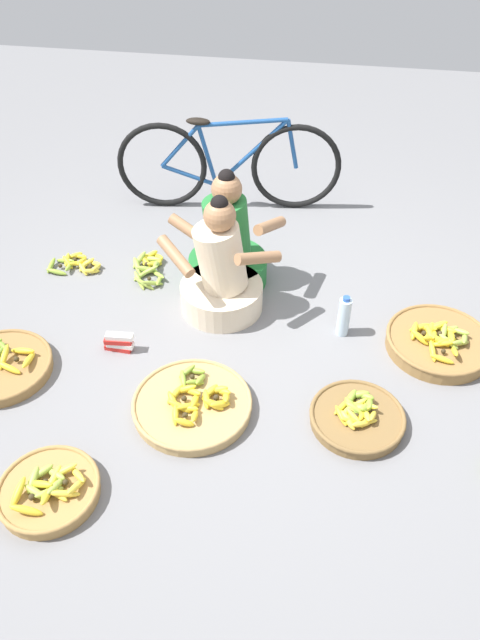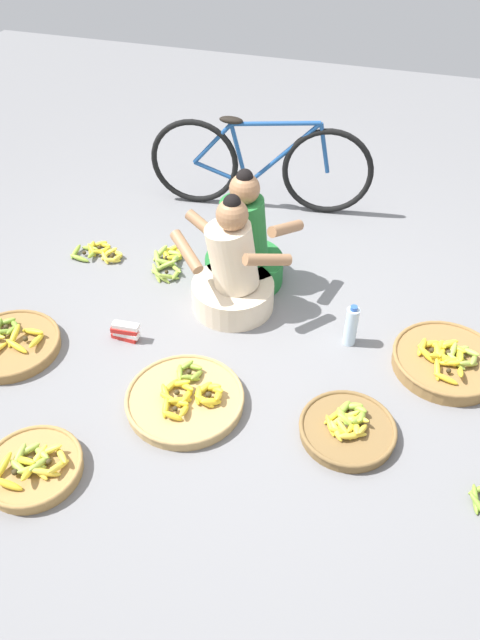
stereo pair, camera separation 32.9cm
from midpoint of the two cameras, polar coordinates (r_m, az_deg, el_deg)
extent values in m
plane|color=slate|center=(3.67, -2.05, -2.19)|extent=(10.00, 10.00, 0.00)
cylinder|color=beige|center=(3.87, -4.16, 2.14)|extent=(0.52, 0.52, 0.18)
cylinder|color=beige|center=(3.69, -4.38, 5.72)|extent=(0.39, 0.35, 0.45)
sphere|color=#9E704C|center=(3.53, -4.62, 9.59)|extent=(0.19, 0.19, 0.19)
sphere|color=black|center=(3.49, -4.69, 10.65)|extent=(0.10, 0.10, 0.10)
cylinder|color=#9E704C|center=(3.59, -8.66, 5.82)|extent=(0.28, 0.26, 0.16)
cylinder|color=#9E704C|center=(3.53, -0.96, 5.72)|extent=(0.27, 0.26, 0.16)
cylinder|color=#237233|center=(4.09, -3.44, 4.67)|extent=(0.52, 0.52, 0.18)
cylinder|color=#237233|center=(3.92, -3.62, 8.22)|extent=(0.37, 0.34, 0.45)
sphere|color=#9E704C|center=(3.76, -3.81, 12.03)|extent=(0.19, 0.19, 0.19)
sphere|color=black|center=(3.73, -3.86, 13.05)|extent=(0.10, 0.10, 0.10)
cylinder|color=#9E704C|center=(3.78, -7.15, 8.15)|extent=(0.31, 0.19, 0.16)
cylinder|color=#9E704C|center=(3.80, 0.33, 8.71)|extent=(0.19, 0.31, 0.16)
torus|color=black|center=(4.84, -9.28, 13.96)|extent=(0.68, 0.14, 0.68)
torus|color=black|center=(4.76, 3.25, 13.96)|extent=(0.68, 0.14, 0.68)
cylinder|color=#1E4C8C|center=(4.72, -1.04, 15.23)|extent=(0.55, 0.11, 0.55)
cylinder|color=#1E4C8C|center=(4.75, -5.10, 14.95)|extent=(0.15, 0.05, 0.49)
cylinder|color=#1E4C8C|center=(4.62, -1.86, 17.91)|extent=(0.65, 0.12, 0.08)
cylinder|color=#1E4C8C|center=(4.84, -6.73, 13.20)|extent=(0.42, 0.09, 0.18)
cylinder|color=#1E4C8C|center=(4.75, -7.71, 15.74)|extent=(0.32, 0.08, 0.35)
cylinder|color=#1E4C8C|center=(4.68, 2.83, 16.02)|extent=(0.11, 0.05, 0.38)
ellipsoid|color=black|center=(4.65, -6.07, 17.91)|extent=(0.18, 0.08, 0.05)
cylinder|color=brown|center=(3.26, 8.02, -9.28)|extent=(0.49, 0.49, 0.06)
torus|color=brown|center=(3.24, 8.07, -8.96)|extent=(0.50, 0.50, 0.02)
ellipsoid|color=yellow|center=(3.21, 9.44, -8.95)|extent=(0.06, 0.13, 0.08)
ellipsoid|color=yellow|center=(3.25, 9.01, -8.06)|extent=(0.12, 0.09, 0.08)
ellipsoid|color=yellow|center=(3.24, 8.01, -7.99)|extent=(0.12, 0.09, 0.07)
ellipsoid|color=yellow|center=(3.22, 7.46, -8.61)|extent=(0.04, 0.13, 0.05)
ellipsoid|color=yellow|center=(3.19, 7.77, -9.22)|extent=(0.12, 0.10, 0.07)
ellipsoid|color=yellow|center=(3.19, 8.84, -9.52)|extent=(0.13, 0.08, 0.05)
sphere|color=#382D19|center=(3.22, 8.47, -8.74)|extent=(0.03, 0.03, 0.03)
ellipsoid|color=#8CAD38|center=(3.25, 9.18, -7.83)|extent=(0.04, 0.12, 0.08)
ellipsoid|color=#8CAD38|center=(3.29, 8.75, -7.20)|extent=(0.13, 0.09, 0.07)
ellipsoid|color=#8CAD38|center=(3.29, 8.24, -7.06)|extent=(0.12, 0.05, 0.07)
ellipsoid|color=#8CAD38|center=(3.27, 7.47, -7.39)|extent=(0.09, 0.13, 0.07)
ellipsoid|color=#8CAD38|center=(3.24, 7.48, -8.10)|extent=(0.10, 0.12, 0.06)
ellipsoid|color=#8CAD38|center=(3.23, 7.83, -8.35)|extent=(0.13, 0.09, 0.06)
ellipsoid|color=#8CAD38|center=(3.23, 8.95, -8.21)|extent=(0.11, 0.12, 0.08)
sphere|color=#382D19|center=(3.26, 8.27, -7.75)|extent=(0.04, 0.04, 0.04)
ellipsoid|color=yellow|center=(3.20, 8.44, -8.91)|extent=(0.05, 0.13, 0.08)
ellipsoid|color=yellow|center=(3.24, 8.01, -8.02)|extent=(0.13, 0.09, 0.08)
ellipsoid|color=yellow|center=(3.23, 6.66, -8.17)|extent=(0.10, 0.12, 0.06)
ellipsoid|color=yellow|center=(3.20, 6.50, -9.02)|extent=(0.09, 0.13, 0.05)
ellipsoid|color=yellow|center=(3.17, 7.51, -9.48)|extent=(0.13, 0.05, 0.06)
sphere|color=#382D19|center=(3.21, 7.44, -8.70)|extent=(0.03, 0.03, 0.03)
ellipsoid|color=yellow|center=(3.20, 8.87, -8.96)|extent=(0.05, 0.13, 0.08)
ellipsoid|color=yellow|center=(3.23, 8.14, -8.28)|extent=(0.13, 0.06, 0.08)
ellipsoid|color=yellow|center=(3.22, 7.18, -8.53)|extent=(0.11, 0.12, 0.05)
ellipsoid|color=yellow|center=(3.17, 7.11, -9.42)|extent=(0.11, 0.12, 0.07)
ellipsoid|color=yellow|center=(3.17, 8.36, -9.72)|extent=(0.12, 0.09, 0.06)
sphere|color=#382D19|center=(3.20, 7.90, -9.03)|extent=(0.03, 0.03, 0.03)
cylinder|color=olive|center=(3.79, -23.79, -4.24)|extent=(0.57, 0.57, 0.06)
torus|color=olive|center=(3.77, -23.91, -3.91)|extent=(0.59, 0.59, 0.02)
ellipsoid|color=yellow|center=(3.69, -21.60, -3.62)|extent=(0.05, 0.16, 0.07)
ellipsoid|color=yellow|center=(3.76, -22.03, -2.80)|extent=(0.16, 0.05, 0.06)
ellipsoid|color=yellow|center=(3.75, -23.57, -3.30)|extent=(0.04, 0.16, 0.10)
ellipsoid|color=yellow|center=(3.69, -23.26, -4.23)|extent=(0.17, 0.07, 0.07)
sphere|color=#382D19|center=(3.72, -22.58, -3.52)|extent=(0.03, 0.03, 0.03)
ellipsoid|color=olive|center=(3.81, -23.73, -2.76)|extent=(0.04, 0.12, 0.06)
ellipsoid|color=olive|center=(3.85, -23.68, -2.28)|extent=(0.11, 0.10, 0.06)
cylinder|color=#A87F47|center=(3.15, -20.39, -14.95)|extent=(0.47, 0.47, 0.06)
torus|color=#A87F47|center=(3.12, -20.53, -14.62)|extent=(0.48, 0.48, 0.02)
ellipsoid|color=yellow|center=(3.05, -18.12, -14.69)|extent=(0.06, 0.15, 0.09)
ellipsoid|color=yellow|center=(3.09, -17.99, -13.75)|extent=(0.13, 0.12, 0.07)
ellipsoid|color=yellow|center=(3.12, -19.17, -13.34)|extent=(0.14, 0.10, 0.08)
ellipsoid|color=yellow|center=(3.11, -20.04, -13.92)|extent=(0.05, 0.15, 0.06)
ellipsoid|color=yellow|center=(3.07, -19.91, -15.08)|extent=(0.14, 0.09, 0.06)
ellipsoid|color=yellow|center=(3.04, -19.19, -15.25)|extent=(0.15, 0.07, 0.07)
sphere|color=#382D19|center=(3.08, -19.05, -14.30)|extent=(0.03, 0.03, 0.03)
ellipsoid|color=#9EB747|center=(3.08, -19.86, -14.53)|extent=(0.06, 0.14, 0.08)
ellipsoid|color=#9EB747|center=(3.13, -19.89, -13.52)|extent=(0.14, 0.09, 0.06)
ellipsoid|color=#9EB747|center=(3.15, -21.09, -13.37)|extent=(0.12, 0.12, 0.07)
ellipsoid|color=#9EB747|center=(3.13, -21.74, -13.87)|extent=(0.04, 0.14, 0.08)
ellipsoid|color=#9EB747|center=(3.10, -21.54, -14.93)|extent=(0.14, 0.08, 0.06)
ellipsoid|color=#9EB747|center=(3.07, -20.46, -15.01)|extent=(0.13, 0.12, 0.06)
sphere|color=#382D19|center=(3.11, -20.75, -14.16)|extent=(0.03, 0.03, 0.03)
ellipsoid|color=yellow|center=(3.06, -20.72, -15.24)|extent=(0.07, 0.16, 0.10)
ellipsoid|color=yellow|center=(3.11, -21.21, -14.27)|extent=(0.16, 0.06, 0.09)
ellipsoid|color=yellow|center=(3.11, -23.01, -14.80)|extent=(0.05, 0.16, 0.09)
ellipsoid|color=yellow|center=(3.05, -22.42, -16.28)|extent=(0.16, 0.05, 0.08)
sphere|color=#382D19|center=(3.09, -21.92, -15.27)|extent=(0.03, 0.03, 0.03)
cylinder|color=tan|center=(3.31, -7.35, -8.10)|extent=(0.63, 0.63, 0.06)
torus|color=tan|center=(3.29, -7.39, -7.78)|extent=(0.64, 0.64, 0.02)
ellipsoid|color=yellow|center=(3.25, -4.22, -7.34)|extent=(0.06, 0.13, 0.08)
ellipsoid|color=yellow|center=(3.28, -4.55, -6.79)|extent=(0.13, 0.09, 0.08)
ellipsoid|color=yellow|center=(3.29, -4.94, -6.64)|extent=(0.12, 0.04, 0.08)
ellipsoid|color=yellow|center=(3.29, -5.74, -6.86)|extent=(0.10, 0.12, 0.07)
ellipsoid|color=yellow|center=(3.26, -6.08, -7.49)|extent=(0.07, 0.13, 0.06)
ellipsoid|color=yellow|center=(3.22, -5.44, -8.00)|extent=(0.12, 0.05, 0.08)
ellipsoid|color=yellow|center=(3.22, -4.81, -7.99)|extent=(0.12, 0.10, 0.08)
sphere|color=#382D19|center=(3.26, -5.15, -7.37)|extent=(0.03, 0.03, 0.03)
ellipsoid|color=#8CAD38|center=(3.36, -6.52, -5.66)|extent=(0.06, 0.12, 0.06)
ellipsoid|color=#8CAD38|center=(3.41, -6.89, -4.88)|extent=(0.12, 0.06, 0.06)
ellipsoid|color=#8CAD38|center=(3.41, -7.73, -4.91)|extent=(0.10, 0.11, 0.07)
ellipsoid|color=#8CAD38|center=(3.38, -8.13, -5.57)|extent=(0.07, 0.12, 0.05)
ellipsoid|color=#8CAD38|center=(3.34, -7.05, -5.95)|extent=(0.12, 0.09, 0.08)
sphere|color=#382D19|center=(3.38, -7.28, -5.42)|extent=(0.03, 0.03, 0.03)
ellipsoid|color=yellow|center=(3.26, -7.13, -7.58)|extent=(0.04, 0.14, 0.07)
ellipsoid|color=yellow|center=(3.30, -7.40, -6.77)|extent=(0.14, 0.10, 0.08)
ellipsoid|color=yellow|center=(3.31, -8.01, -6.55)|extent=(0.14, 0.05, 0.09)
ellipsoid|color=yellow|center=(3.31, -8.96, -7.00)|extent=(0.09, 0.14, 0.06)
ellipsoid|color=yellow|center=(3.26, -9.14, -7.72)|extent=(0.11, 0.13, 0.08)
ellipsoid|color=yellow|center=(3.24, -8.64, -8.12)|extent=(0.14, 0.06, 0.07)
ellipsoid|color=yellow|center=(3.24, -7.79, -8.13)|extent=(0.13, 0.11, 0.07)
sphere|color=#382D19|center=(3.28, -8.15, -7.41)|extent=(0.03, 0.03, 0.03)
ellipsoid|color=yellow|center=(3.19, -7.24, -9.02)|extent=(0.04, 0.12, 0.07)
ellipsoid|color=yellow|center=(3.23, -7.77, -8.32)|extent=(0.12, 0.05, 0.06)
ellipsoid|color=yellow|center=(3.21, -9.02, -8.92)|extent=(0.06, 0.12, 0.07)
ellipsoid|color=yellow|center=(3.17, -8.26, -9.59)|extent=(0.12, 0.05, 0.07)
sphere|color=#382D19|center=(3.20, -8.12, -8.93)|extent=(0.03, 0.03, 0.03)
cylinder|color=olive|center=(3.74, 15.66, -2.23)|extent=(0.61, 0.61, 0.08)
torus|color=olive|center=(3.71, 15.77, -1.78)|extent=(0.62, 0.62, 0.02)
ellipsoid|color=#9EB747|center=(3.71, 17.90, -1.80)|extent=(0.06, 0.14, 0.07)
ellipsoid|color=#9EB747|center=(3.75, 17.41, -1.12)|extent=(0.13, 0.10, 0.07)
ellipsoid|color=#9EB747|center=(3.74, 16.52, -1.05)|extent=(0.14, 0.09, 0.06)
ellipsoid|color=#9EB747|center=(3.70, 16.11, -1.31)|extent=(0.06, 0.14, 0.09)
ellipsoid|color=#9EB747|center=(3.66, 16.52, -2.07)|extent=(0.13, 0.11, 0.06)
ellipsoid|color=#9EB747|center=(3.67, 17.56, -2.14)|extent=(0.13, 0.11, 0.07)
sphere|color=#382D19|center=(3.71, 16.99, -1.60)|extent=(0.03, 0.03, 0.03)
ellipsoid|color=yellow|center=(3.71, 16.76, -1.49)|extent=(0.04, 0.14, 0.06)
ellipsoid|color=yellow|center=(3.74, 16.28, -0.91)|extent=(0.14, 0.11, 0.07)
ellipsoid|color=yellow|center=(3.73, 15.52, -0.68)|extent=(0.15, 0.08, 0.09)
ellipsoid|color=yellow|center=(3.70, 14.92, -1.12)|extent=(0.08, 0.15, 0.06)
ellipsoid|color=yellow|center=(3.68, 14.92, -1.44)|extent=(0.07, 0.15, 0.07)
ellipsoid|color=yellow|center=(3.65, 15.67, -1.95)|extent=(0.15, 0.07, 0.08)
ellipsoid|color=yellow|center=(3.67, 16.37, -2.01)|extent=(0.14, 0.11, 0.06)
sphere|color=#382D19|center=(3.70, 15.83, -1.38)|extent=(0.04, 0.04, 0.04)
ellipsoid|color=yellow|center=(3.68, 15.28, -1.48)|extent=(0.06, 0.13, 0.08)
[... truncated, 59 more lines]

